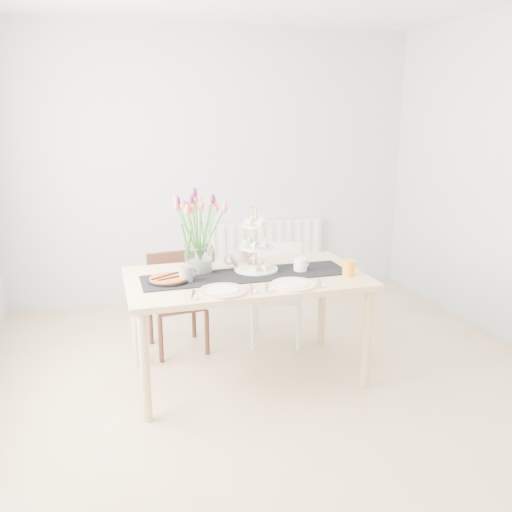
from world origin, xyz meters
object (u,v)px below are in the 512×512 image
object	(u,v)px
radiator	(265,250)
chair_brown	(175,294)
mug_orange	(349,268)
plate_left	(223,291)
plate_right	(293,285)
cream_jug	(300,265)
chair_white	(277,285)
cake_stand	(256,253)
mug_grey	(186,274)
dining_table	(246,286)
teapot	(240,258)
tart_tin	(169,280)
tulip_vase	(198,220)

from	to	relation	value
radiator	chair_brown	xyz separation A→B (m)	(-1.08, -1.09, -0.02)
mug_orange	plate_left	xyz separation A→B (m)	(-0.90, -0.11, -0.04)
chair_brown	plate_right	distance (m)	1.19
cream_jug	plate_left	distance (m)	0.68
chair_white	cream_jug	distance (m)	0.70
cream_jug	cake_stand	bearing A→B (deg)	143.13
chair_white	radiator	bearing A→B (deg)	97.51
mug_grey	plate_right	world-z (taller)	mug_grey
cream_jug	chair_white	bearing A→B (deg)	67.91
chair_brown	cake_stand	size ratio (longest dim) A/B	1.70
radiator	chair_white	bearing A→B (deg)	-102.56
dining_table	cream_jug	size ratio (longest dim) A/B	17.20
dining_table	plate_left	xyz separation A→B (m)	(-0.23, -0.29, 0.08)
chair_brown	plate_right	bearing A→B (deg)	-62.80
teapot	cream_jug	size ratio (longest dim) A/B	2.36
radiator	chair_white	world-z (taller)	chair_white
mug_grey	plate_right	bearing A→B (deg)	-46.48
teapot	plate_right	distance (m)	0.55
chair_brown	plate_left	bearing A→B (deg)	-86.07
cream_jug	mug_orange	world-z (taller)	mug_orange
chair_white	teapot	size ratio (longest dim) A/B	3.59
teapot	mug_orange	size ratio (longest dim) A/B	2.15
chair_brown	tart_tin	bearing A→B (deg)	-106.51
radiator	mug_orange	xyz separation A→B (m)	(-0.01, -1.93, 0.35)
tulip_vase	cake_stand	bearing A→B (deg)	-12.01
dining_table	chair_brown	bearing A→B (deg)	121.27
mug_grey	mug_orange	bearing A→B (deg)	-32.01
chair_white	mug_grey	bearing A→B (deg)	-123.04
dining_table	plate_left	bearing A→B (deg)	-127.89
tulip_vase	mug_grey	distance (m)	0.39
chair_white	mug_orange	distance (m)	0.89
cake_stand	plate_right	size ratio (longest dim) A/B	1.54
radiator	cream_jug	distance (m)	1.82
plate_left	mug_grey	bearing A→B (deg)	124.16
tart_tin	tulip_vase	bearing A→B (deg)	35.31
chair_white	dining_table	bearing A→B (deg)	-105.16
tart_tin	mug_orange	distance (m)	1.21
chair_white	teapot	world-z (taller)	teapot
mug_grey	chair_brown	bearing A→B (deg)	65.42
tulip_vase	tart_tin	world-z (taller)	tulip_vase
cake_stand	mug_orange	xyz separation A→B (m)	(0.58, -0.27, -0.08)
radiator	mug_grey	bearing A→B (deg)	-121.50
radiator	plate_right	size ratio (longest dim) A/B	4.15
radiator	teapot	world-z (taller)	teapot
tart_tin	plate_right	size ratio (longest dim) A/B	0.95
cake_stand	cream_jug	xyz separation A→B (m)	(0.29, -0.10, -0.08)
plate_left	tulip_vase	bearing A→B (deg)	97.16
radiator	cake_stand	world-z (taller)	cake_stand
plate_right	chair_brown	bearing A→B (deg)	123.51
mug_grey	radiator	bearing A→B (deg)	34.62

